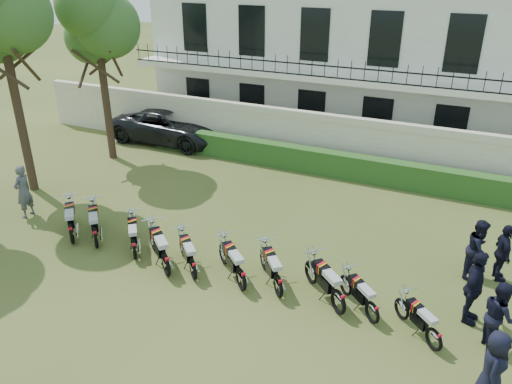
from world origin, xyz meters
TOP-DOWN VIEW (x-y plane):
  - ground at (0.00, 0.00)m, footprint 100.00×100.00m
  - perimeter_wall at (0.00, 8.00)m, footprint 30.00×0.35m
  - hedge at (1.00, 7.20)m, footprint 18.00×0.60m
  - building at (0.00, 13.96)m, footprint 20.40×9.60m
  - tree_west_near at (-8.96, 5.00)m, footprint 3.40×3.20m
  - motorcycle_0 at (-5.14, -1.50)m, footprint 1.49×1.56m
  - motorcycle_1 at (-4.31, -1.37)m, footprint 1.49×1.59m
  - motorcycle_2 at (-2.85, -1.38)m, footprint 1.28×1.54m
  - motorcycle_3 at (-1.52, -1.70)m, footprint 1.69×1.47m
  - motorcycle_4 at (-0.76, -1.53)m, footprint 1.42×1.40m
  - motorcycle_5 at (0.66, -1.41)m, footprint 1.56×1.41m
  - motorcycle_6 at (1.66, -1.26)m, footprint 1.35×1.56m
  - motorcycle_7 at (3.26, -1.25)m, footprint 1.59×1.45m
  - motorcycle_8 at (4.10, -1.24)m, footprint 1.36×1.25m
  - motorcycle_9 at (5.57, -1.57)m, footprint 1.30×1.23m
  - suv at (-7.82, 7.87)m, footprint 5.74×2.69m
  - inspector at (-7.91, -0.73)m, footprint 0.51×0.72m
  - officer_0 at (6.73, -2.54)m, footprint 0.54×0.81m
  - officer_1 at (6.78, -0.87)m, footprint 0.88×1.00m
  - officer_2 at (6.20, -0.16)m, footprint 0.61×1.17m
  - officer_4 at (6.21, 1.95)m, footprint 0.83×0.97m
  - officer_5 at (6.81, 2.07)m, footprint 0.67×1.06m

SIDE VIEW (x-z plane):
  - ground at x=0.00m, z-range 0.00..0.00m
  - motorcycle_9 at x=5.57m, z-range -0.04..0.89m
  - motorcycle_8 at x=4.10m, z-range -0.04..0.92m
  - motorcycle_4 at x=-0.76m, z-range -0.04..1.00m
  - motorcycle_2 at x=-2.85m, z-range -0.04..1.00m
  - motorcycle_6 at x=1.66m, z-range -0.04..1.03m
  - hedge at x=1.00m, z-range 0.00..1.00m
  - motorcycle_5 at x=0.66m, z-range -0.04..1.05m
  - motorcycle_7 at x=3.26m, z-range -0.04..1.07m
  - motorcycle_0 at x=-5.14m, z-range -0.04..1.08m
  - motorcycle_1 at x=-4.31m, z-range -0.04..1.09m
  - motorcycle_3 at x=-1.52m, z-range -0.04..1.12m
  - suv at x=-7.82m, z-range 0.00..1.59m
  - officer_0 at x=6.73m, z-range 0.00..1.63m
  - officer_5 at x=6.81m, z-range 0.00..1.68m
  - officer_1 at x=6.78m, z-range 0.00..1.72m
  - officer_4 at x=6.21m, z-range 0.00..1.73m
  - inspector at x=-7.91m, z-range 0.00..1.85m
  - officer_2 at x=6.20m, z-range 0.00..1.91m
  - perimeter_wall at x=0.00m, z-range 0.02..2.32m
  - building at x=0.00m, z-range 0.01..7.41m
  - tree_west_near at x=-8.96m, z-range 1.94..9.84m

